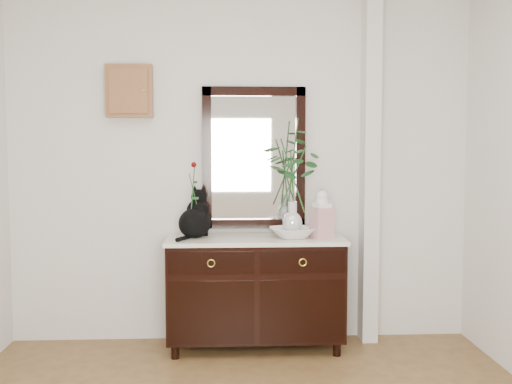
{
  "coord_description": "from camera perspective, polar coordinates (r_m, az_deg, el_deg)",
  "views": [
    {
      "loc": [
        -0.12,
        -2.7,
        1.54
      ],
      "look_at": [
        0.1,
        1.63,
        1.2
      ],
      "focal_mm": 42.0,
      "sensor_mm": 36.0,
      "label": 1
    }
  ],
  "objects": [
    {
      "name": "wall_back",
      "position": [
        4.69,
        -1.44,
        2.16
      ],
      "size": [
        3.6,
        0.04,
        2.7
      ],
      "primitive_type": "cube",
      "color": "silver",
      "rests_on": "ground"
    },
    {
      "name": "bud_vase_rose",
      "position": [
        4.46,
        -6.05,
        -0.71
      ],
      "size": [
        0.09,
        0.09,
        0.58
      ],
      "primitive_type": null,
      "rotation": [
        0.0,
        0.0,
        -0.34
      ],
      "color": "#2D6428",
      "rests_on": "sideboard"
    },
    {
      "name": "cat",
      "position": [
        4.49,
        -5.85,
        -2.01
      ],
      "size": [
        0.37,
        0.4,
        0.37
      ],
      "primitive_type": null,
      "rotation": [
        0.0,
        0.0,
        -0.43
      ],
      "color": "black",
      "rests_on": "sideboard"
    },
    {
      "name": "vase_branches",
      "position": [
        4.44,
        3.5,
        1.53
      ],
      "size": [
        0.46,
        0.46,
        0.88
      ],
      "primitive_type": null,
      "rotation": [
        0.0,
        0.0,
        -0.09
      ],
      "color": "silver",
      "rests_on": "lotus_bowl"
    },
    {
      "name": "sideboard",
      "position": [
        4.56,
        -0.06,
        -9.02
      ],
      "size": [
        1.33,
        0.52,
        0.82
      ],
      "color": "black",
      "rests_on": "ground"
    },
    {
      "name": "pilaster",
      "position": [
        4.74,
        10.77,
        2.11
      ],
      "size": [
        0.12,
        0.2,
        2.7
      ],
      "primitive_type": "cube",
      "color": "silver",
      "rests_on": "ground"
    },
    {
      "name": "key_cabinet",
      "position": [
        4.72,
        -11.96,
        9.37
      ],
      "size": [
        0.35,
        0.1,
        0.4
      ],
      "primitive_type": "cube",
      "color": "brown",
      "rests_on": "wall_back"
    },
    {
      "name": "wall_mirror",
      "position": [
        4.67,
        -0.21,
        3.26
      ],
      "size": [
        0.8,
        0.06,
        1.1
      ],
      "color": "black",
      "rests_on": "wall_back"
    },
    {
      "name": "lotus_bowl",
      "position": [
        4.48,
        3.47,
        -3.88
      ],
      "size": [
        0.39,
        0.39,
        0.08
      ],
      "primitive_type": "imported",
      "rotation": [
        0.0,
        0.0,
        0.28
      ],
      "color": "silver",
      "rests_on": "sideboard"
    },
    {
      "name": "ginger_jar",
      "position": [
        4.44,
        6.29,
        -2.07
      ],
      "size": [
        0.18,
        0.18,
        0.37
      ],
      "primitive_type": null,
      "rotation": [
        0.0,
        0.0,
        0.36
      ],
      "color": "white",
      "rests_on": "sideboard"
    }
  ]
}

